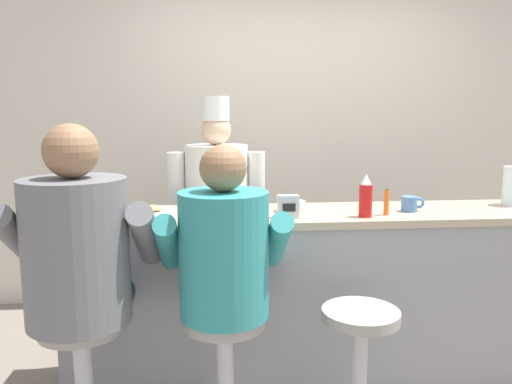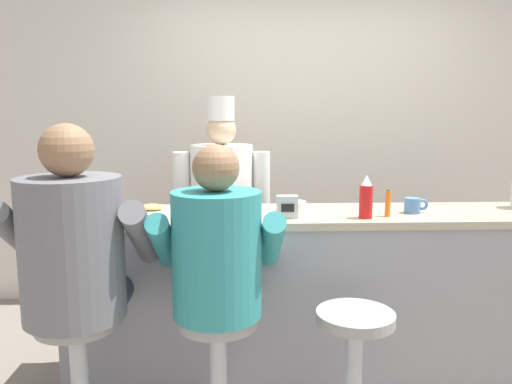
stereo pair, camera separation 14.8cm
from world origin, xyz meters
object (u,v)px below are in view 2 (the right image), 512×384
(cereal_bowl, at_px, (292,207))
(diner_seated_grey, at_px, (76,256))
(hot_sauce_bottle_orange, at_px, (388,203))
(cook_in_whites_near, at_px, (222,209))
(coffee_mug_blue, at_px, (413,205))
(diner_seated_teal, at_px, (217,263))
(coffee_mug_tan, at_px, (78,206))
(napkin_dispenser_chrome, at_px, (287,207))
(ketchup_bottle_red, at_px, (366,198))
(breakfast_plate, at_px, (152,211))
(empty_stool_round, at_px, (354,355))

(cereal_bowl, bearing_deg, diner_seated_grey, -151.15)
(hot_sauce_bottle_orange, height_order, cereal_bowl, hot_sauce_bottle_orange)
(cereal_bowl, relative_size, cook_in_whites_near, 0.10)
(cereal_bowl, distance_m, coffee_mug_blue, 0.66)
(coffee_mug_blue, relative_size, diner_seated_teal, 0.10)
(coffee_mug_tan, distance_m, diner_seated_grey, 0.60)
(cereal_bowl, height_order, napkin_dispenser_chrome, napkin_dispenser_chrome)
(ketchup_bottle_red, bearing_deg, napkin_dispenser_chrome, 177.34)
(napkin_dispenser_chrome, bearing_deg, diner_seated_teal, -131.21)
(ketchup_bottle_red, xyz_separation_m, diner_seated_grey, (-1.38, -0.38, -0.18))
(napkin_dispenser_chrome, bearing_deg, breakfast_plate, 168.20)
(coffee_mug_blue, height_order, napkin_dispenser_chrome, napkin_dispenser_chrome)
(diner_seated_grey, bearing_deg, diner_seated_teal, -0.45)
(ketchup_bottle_red, bearing_deg, cereal_bowl, 153.51)
(coffee_mug_blue, relative_size, diner_seated_grey, 0.09)
(cook_in_whites_near, bearing_deg, diner_seated_teal, -89.65)
(hot_sauce_bottle_orange, bearing_deg, empty_stool_round, -120.76)
(coffee_mug_blue, distance_m, diner_seated_grey, 1.75)
(coffee_mug_tan, bearing_deg, diner_seated_teal, -36.27)
(ketchup_bottle_red, xyz_separation_m, hot_sauce_bottle_orange, (0.13, 0.04, -0.04))
(hot_sauce_bottle_orange, bearing_deg, diner_seated_grey, -164.68)
(coffee_mug_tan, bearing_deg, ketchup_bottle_red, -6.99)
(hot_sauce_bottle_orange, height_order, empty_stool_round, hot_sauce_bottle_orange)
(coffee_mug_blue, xyz_separation_m, diner_seated_grey, (-1.67, -0.50, -0.12))
(hot_sauce_bottle_orange, xyz_separation_m, diner_seated_grey, (-1.51, -0.41, -0.15))
(empty_stool_round, bearing_deg, cook_in_whites_near, 118.75)
(diner_seated_grey, height_order, cook_in_whites_near, cook_in_whites_near)
(cook_in_whites_near, bearing_deg, ketchup_bottle_red, -43.43)
(empty_stool_round, bearing_deg, napkin_dispenser_chrome, 121.66)
(coffee_mug_tan, distance_m, napkin_dispenser_chrome, 1.14)
(coffee_mug_tan, relative_size, diner_seated_grey, 0.08)
(cereal_bowl, xyz_separation_m, diner_seated_teal, (-0.40, -0.56, -0.15))
(ketchup_bottle_red, xyz_separation_m, napkin_dispenser_chrome, (-0.41, 0.02, -0.05))
(cereal_bowl, height_order, cook_in_whites_near, cook_in_whites_near)
(breakfast_plate, distance_m, empty_stool_round, 1.28)
(coffee_mug_tan, relative_size, napkin_dispenser_chrome, 1.06)
(napkin_dispenser_chrome, height_order, cook_in_whites_near, cook_in_whites_near)
(napkin_dispenser_chrome, distance_m, empty_stool_round, 0.80)
(coffee_mug_tan, distance_m, cook_in_whites_near, 0.95)
(coffee_mug_blue, bearing_deg, diner_seated_grey, -163.41)
(ketchup_bottle_red, xyz_separation_m, coffee_mug_tan, (-1.54, 0.19, -0.07))
(coffee_mug_tan, xyz_separation_m, napkin_dispenser_chrome, (1.13, -0.17, 0.02))
(breakfast_plate, bearing_deg, cereal_bowl, 0.85)
(coffee_mug_blue, xyz_separation_m, cook_in_whites_near, (-1.06, 0.60, -0.13))
(breakfast_plate, bearing_deg, diner_seated_grey, -114.32)
(cook_in_whites_near, bearing_deg, napkin_dispenser_chrome, -63.12)
(diner_seated_grey, xyz_separation_m, empty_stool_round, (1.24, -0.04, -0.47))
(napkin_dispenser_chrome, relative_size, diner_seated_grey, 0.08)
(cereal_bowl, distance_m, coffee_mug_tan, 1.17)
(breakfast_plate, relative_size, coffee_mug_blue, 2.12)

